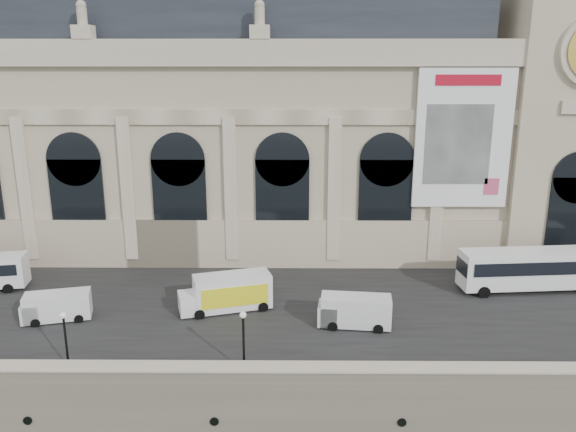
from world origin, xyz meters
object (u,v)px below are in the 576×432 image
Objects in this scene: bus_right at (532,268)px; box_truck at (227,293)px; van_c at (351,311)px; van_b at (54,307)px; lamp_left at (66,341)px; lamp_right at (244,342)px.

box_truck is at bearing -170.71° from bus_right.
van_c is at bearing -16.54° from box_truck.
van_c is at bearing -2.04° from van_b.
lamp_right is (11.76, -0.21, 0.09)m from lamp_left.
box_truck is at bearing 44.91° from lamp_left.
box_truck reaches higher than van_b.
van_b is 1.28× the size of lamp_right.
bus_right is 28.37m from lamp_right.
lamp_right is (-7.75, -6.80, 0.87)m from van_c.
van_c is at bearing 18.68° from lamp_left.
van_c is 20.61m from lamp_left.
van_b is 0.95× the size of van_c.
van_b is at bearing -170.85° from bus_right.
lamp_right is at bearing -1.00° from lamp_left.
box_truck is at bearing 163.46° from van_c.
box_truck is 1.83× the size of lamp_right.
van_b is 23.50m from van_c.
bus_right reaches higher than van_b.
lamp_right is (15.74, -7.63, 0.96)m from van_b.
van_c is 1.40× the size of lamp_left.
bus_right is 2.38× the size of van_b.
van_b is 0.70× the size of box_truck.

